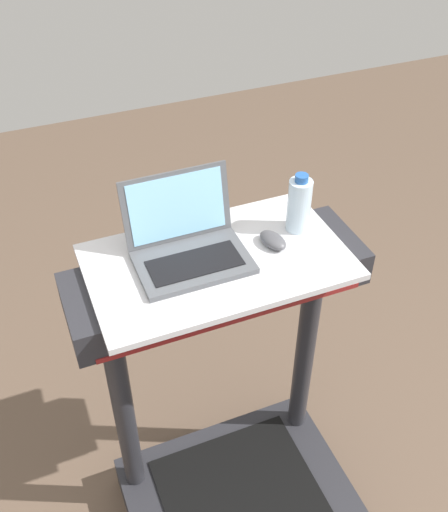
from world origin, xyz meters
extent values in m
cylinder|color=#28282D|center=(-0.34, 0.70, 0.57)|extent=(0.07, 0.07, 0.84)
cylinder|color=#28282D|center=(0.34, 0.70, 0.57)|extent=(0.07, 0.07, 0.84)
cube|color=#28282D|center=(0.00, 0.70, 1.04)|extent=(0.90, 0.28, 0.11)
cube|color=#0C3F19|center=(0.00, 0.56, 1.04)|extent=(0.24, 0.01, 0.06)
cube|color=maroon|center=(0.00, 0.56, 1.00)|extent=(0.81, 0.00, 0.02)
cube|color=silver|center=(0.00, 0.70, 1.11)|extent=(0.75, 0.45, 0.02)
cube|color=#515459|center=(-0.07, 0.70, 1.12)|extent=(0.32, 0.21, 0.02)
cube|color=black|center=(-0.07, 0.69, 1.14)|extent=(0.26, 0.12, 0.00)
cube|color=#515459|center=(-0.07, 0.83, 1.24)|extent=(0.32, 0.05, 0.21)
cube|color=#8CCCF2|center=(-0.07, 0.83, 1.24)|extent=(0.28, 0.04, 0.18)
ellipsoid|color=#4C4C51|center=(0.18, 0.70, 1.13)|extent=(0.08, 0.11, 0.03)
cylinder|color=silver|center=(0.28, 0.75, 1.20)|extent=(0.07, 0.07, 0.17)
cylinder|color=#2659A5|center=(0.28, 0.75, 1.30)|extent=(0.04, 0.04, 0.02)
camera|label=1|loc=(-0.48, -0.52, 2.22)|focal=41.66mm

